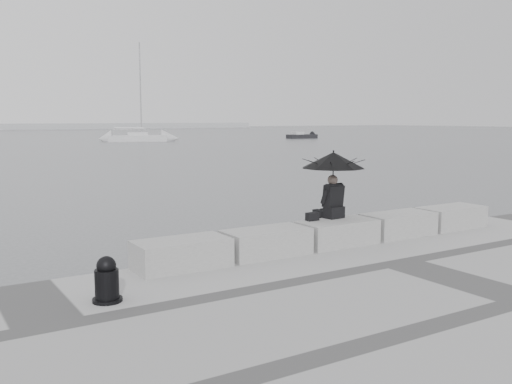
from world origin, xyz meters
TOP-DOWN VIEW (x-y plane):
  - ground at (0.00, 0.00)m, footprint 360.00×360.00m
  - stone_block_far_left at (-3.40, -0.45)m, footprint 1.60×0.80m
  - stone_block_left at (-1.70, -0.45)m, footprint 1.60×0.80m
  - stone_block_centre at (0.00, -0.45)m, footprint 1.60×0.80m
  - stone_block_right at (1.70, -0.45)m, footprint 1.60×0.80m
  - stone_block_far_right at (3.40, -0.45)m, footprint 1.60×0.80m
  - seated_person at (0.13, -0.14)m, footprint 1.30×1.30m
  - bag at (-0.43, -0.18)m, footprint 0.25×0.14m
  - mooring_bollard at (-5.02, -1.54)m, footprint 0.41×0.41m
  - sailboat_right at (19.29, 63.23)m, footprint 7.85×4.94m
  - small_motorboat at (44.42, 60.93)m, footprint 4.82×1.77m

SIDE VIEW (x-z plane):
  - ground at x=0.00m, z-range 0.00..0.00m
  - small_motorboat at x=44.42m, z-range -0.23..0.87m
  - sailboat_right at x=19.29m, z-range -5.92..6.98m
  - stone_block_far_left at x=-3.40m, z-range 0.50..1.00m
  - stone_block_left at x=-1.70m, z-range 0.50..1.00m
  - stone_block_centre at x=0.00m, z-range 0.50..1.00m
  - stone_block_right at x=1.70m, z-range 0.50..1.00m
  - stone_block_far_right at x=3.40m, z-range 0.50..1.00m
  - mooring_bollard at x=-5.02m, z-range 0.45..1.10m
  - bag at x=-0.43m, z-range 1.00..1.16m
  - seated_person at x=0.13m, z-range 1.34..2.73m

